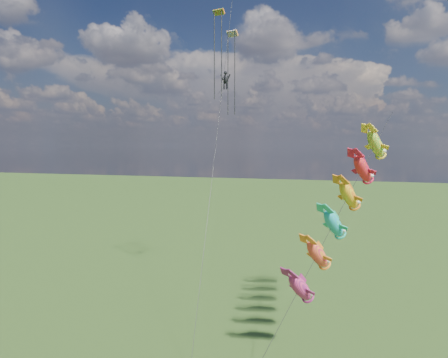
% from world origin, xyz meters
% --- Properties ---
extents(fish_windsock_rig, '(7.83, 14.02, 15.70)m').
position_xyz_m(fish_windsock_rig, '(20.25, 10.87, 8.83)').
color(fish_windsock_rig, brown).
rests_on(fish_windsock_rig, ground).
extents(parafoil_rig, '(3.62, 17.29, 26.46)m').
position_xyz_m(parafoil_rig, '(9.80, 17.83, 19.54)').
color(parafoil_rig, brown).
rests_on(parafoil_rig, ground).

